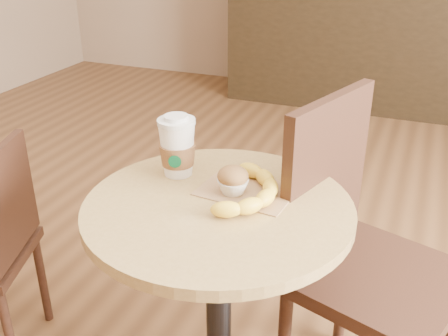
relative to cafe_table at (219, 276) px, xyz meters
name	(u,v)px	position (x,y,z in m)	size (l,w,h in m)	color
cafe_table	(219,276)	(0.00, 0.00, 0.00)	(0.68, 0.68, 0.75)	black
chair_right	(359,254)	(0.34, 0.23, 0.01)	(0.54, 0.54, 0.98)	#341C12
service_counter	(372,40)	(-0.01, 3.23, 0.00)	(2.30, 0.65, 1.04)	black
kraft_bag	(247,190)	(0.05, 0.09, 0.23)	(0.24, 0.18, 0.00)	#926D47
coffee_cup	(177,148)	(-0.17, 0.11, 0.30)	(0.10, 0.11, 0.17)	white
muffin	(233,180)	(0.02, 0.06, 0.26)	(0.08, 0.08, 0.07)	silver
banana	(252,191)	(0.07, 0.05, 0.25)	(0.16, 0.30, 0.04)	yellow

